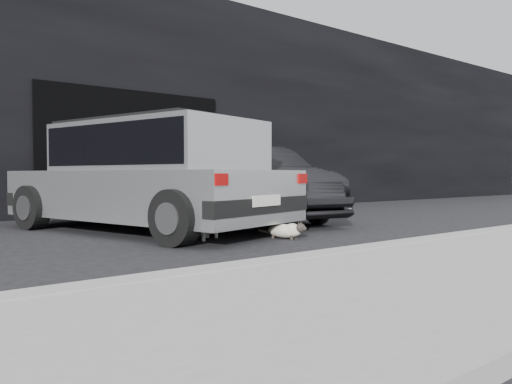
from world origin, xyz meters
TOP-DOWN VIEW (x-y plane):
  - ground at (0.00, 0.00)m, footprint 80.00×80.00m
  - building_facade at (1.00, 6.00)m, footprint 34.00×4.00m
  - garage_opening at (1.00, 3.99)m, footprint 4.00×0.10m
  - curb at (1.00, -2.60)m, footprint 18.00×0.25m
  - sidewalk at (1.00, -3.80)m, footprint 18.00×2.20m
  - silver_hatchback at (-0.11, 0.94)m, footprint 3.10×4.78m
  - second_car at (2.14, 1.38)m, footprint 2.25×4.36m
  - cat_siamese at (0.86, -1.00)m, footprint 0.38×0.65m
  - cat_white at (0.02, -0.38)m, footprint 0.72×0.50m

SIDE VIEW (x-z plane):
  - ground at x=0.00m, z-range 0.00..0.00m
  - sidewalk at x=1.00m, z-range 0.00..0.11m
  - curb at x=1.00m, z-range 0.00..0.12m
  - cat_siamese at x=0.86m, z-range -0.01..0.23m
  - cat_white at x=0.02m, z-range -0.01..0.37m
  - second_car at x=2.14m, z-range 0.00..1.37m
  - silver_hatchback at x=-0.11m, z-range 0.07..1.70m
  - garage_opening at x=1.00m, z-range 0.00..2.60m
  - building_facade at x=1.00m, z-range 0.00..5.00m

